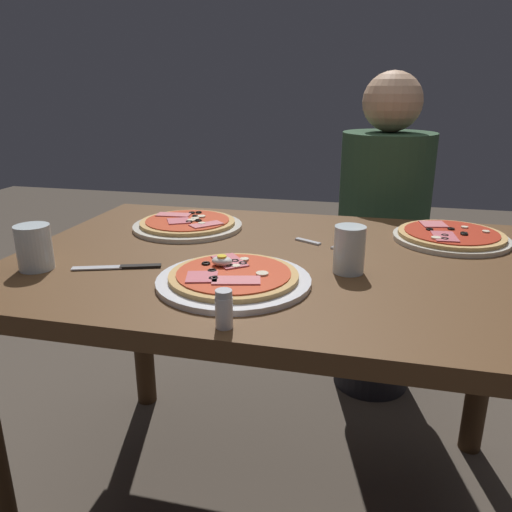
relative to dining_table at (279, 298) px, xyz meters
The scene contains 11 objects.
ground_plane 0.63m from the dining_table, ahead, with size 8.00×8.00×0.00m, color #4C4238.
dining_table is the anchor object (origin of this frame).
pizza_foreground 0.24m from the dining_table, 107.43° to the right, with size 0.32×0.32×0.05m.
pizza_across_left 0.38m from the dining_table, 148.40° to the left, with size 0.31×0.31×0.03m.
pizza_across_right 0.49m from the dining_table, 29.43° to the left, with size 0.30×0.30×0.03m.
water_glass_near 0.57m from the dining_table, 157.65° to the right, with size 0.08×0.08×0.10m.
water_glass_far 0.24m from the dining_table, 23.14° to the right, with size 0.07×0.07×0.10m.
fork 0.18m from the dining_table, 57.65° to the left, with size 0.15×0.09×0.00m.
knife 0.38m from the dining_table, 153.51° to the right, with size 0.19×0.08×0.01m.
salt_shaker 0.41m from the dining_table, 93.13° to the right, with size 0.03×0.03×0.07m.
diner_person 0.74m from the dining_table, 70.74° to the left, with size 0.32×0.32×1.18m.
Camera 1 is at (0.21, -1.12, 1.13)m, focal length 35.31 mm.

